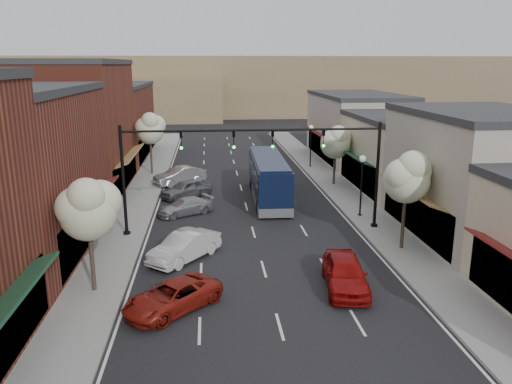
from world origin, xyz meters
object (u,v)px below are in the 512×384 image
object	(u,v)px
lamp_post_near	(362,176)
lamp_post_far	(311,139)
tree_left_near	(88,207)
parked_car_c	(185,206)
signal_mast_left	(162,163)
parked_car_e	(180,176)
parked_car_d	(186,189)
coach_bus	(268,177)
tree_left_far	(150,128)
parked_car_a	(172,297)
red_hatchback	(345,273)
parked_car_b	(185,247)
tree_right_near	(408,176)
signal_mast_right	(342,160)
tree_right_far	(336,141)

from	to	relation	value
lamp_post_near	lamp_post_far	xyz separation A→B (m)	(0.00, 17.50, 0.00)
tree_left_near	parked_car_c	world-z (taller)	tree_left_near
signal_mast_left	parked_car_e	xyz separation A→B (m)	(0.23, 13.82, -3.84)
lamp_post_near	parked_car_d	distance (m)	14.27
coach_bus	parked_car_d	size ratio (longest dim) A/B	2.61
signal_mast_left	parked_car_e	bearing A→B (deg)	89.06
tree_left_far	parked_car_a	xyz separation A→B (m)	(3.76, -28.05, -3.96)
parked_car_a	red_hatchback	bearing A→B (deg)	56.47
tree_left_near	parked_car_b	bearing A→B (deg)	43.10
signal_mast_left	coach_bus	bearing A→B (deg)	46.31
tree_left_far	parked_car_a	size ratio (longest dim) A/B	1.33
tree_right_near	tree_left_near	distance (m)	17.08
tree_left_near	signal_mast_right	bearing A→B (deg)	30.14
signal_mast_left	tree_right_near	distance (m)	14.55
tree_left_near	parked_car_c	bearing A→B (deg)	73.36
tree_right_near	lamp_post_far	bearing A→B (deg)	91.30
tree_left_far	lamp_post_far	world-z (taller)	tree_left_far
lamp_post_far	parked_car_a	world-z (taller)	lamp_post_far
tree_right_near	parked_car_d	size ratio (longest dim) A/B	1.38
coach_bus	red_hatchback	world-z (taller)	coach_bus
tree_right_near	parked_car_c	bearing A→B (deg)	146.88
red_hatchback	parked_car_c	distance (m)	15.41
red_hatchback	coach_bus	bearing A→B (deg)	103.02
lamp_post_near	tree_left_far	bearing A→B (deg)	136.11
signal_mast_right	parked_car_a	size ratio (longest dim) A/B	1.79
parked_car_c	parked_car_d	bearing A→B (deg)	151.96
parked_car_b	red_hatchback	bearing A→B (deg)	9.39
lamp_post_near	parked_car_c	bearing A→B (deg)	171.46
tree_left_near	lamp_post_far	size ratio (longest dim) A/B	1.28
parked_car_a	parked_car_d	xyz separation A→B (m)	(-0.15, 19.22, 0.10)
parked_car_e	tree_right_far	bearing A→B (deg)	48.49
tree_right_far	parked_car_b	bearing A→B (deg)	-127.74
tree_right_near	parked_car_d	xyz separation A→B (m)	(-12.99, 13.17, -3.71)
signal_mast_right	lamp_post_near	bearing A→B (deg)	48.95
tree_right_far	lamp_post_far	bearing A→B (deg)	93.88
tree_right_near	parked_car_b	xyz separation A→B (m)	(-12.55, -0.21, -3.69)
parked_car_e	lamp_post_near	bearing A→B (deg)	15.63
signal_mast_left	red_hatchback	world-z (taller)	signal_mast_left
parked_car_a	parked_car_d	distance (m)	19.22
tree_right_near	parked_car_a	size ratio (longest dim) A/B	1.29
signal_mast_left	red_hatchback	size ratio (longest dim) A/B	1.71
parked_car_d	signal_mast_right	bearing A→B (deg)	12.47
tree_left_far	signal_mast_right	bearing A→B (deg)	-52.29
parked_car_b	parked_car_c	xyz separation A→B (m)	(-0.34, 8.62, -0.17)
signal_mast_left	tree_right_near	world-z (taller)	signal_mast_left
signal_mast_left	parked_car_a	xyz separation A→B (m)	(1.13, -10.10, -3.98)
red_hatchback	parked_car_e	bearing A→B (deg)	119.02
red_hatchback	signal_mast_left	bearing A→B (deg)	143.93
signal_mast_right	coach_bus	xyz separation A→B (m)	(-3.69, 7.91, -2.82)
signal_mast_left	parked_car_b	world-z (taller)	signal_mast_left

